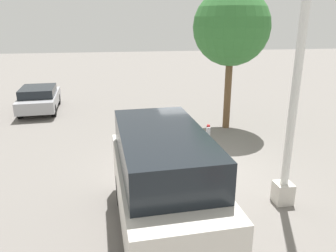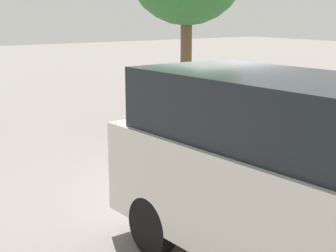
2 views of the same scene
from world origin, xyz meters
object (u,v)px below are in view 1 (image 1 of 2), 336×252
Objects in this scene: parking_meter_near at (208,136)px; parked_van at (163,180)px; lamp_post at (294,102)px; street_tree at (231,28)px; car_distant at (39,98)px.

parking_meter_near is 0.31× the size of parked_van.
lamp_post is 1.20× the size of street_tree.
street_tree is at bearing 148.39° from parked_van.
car_distant is (-10.34, -7.93, -1.99)m from lamp_post.
lamp_post is at bearing 37.17° from parking_meter_near.
lamp_post is 3.58m from parked_van.
street_tree is at bearing 161.66° from parking_meter_near.
parked_van is 0.80× the size of street_tree.
parking_meter_near is at bearing -27.27° from street_tree.
car_distant is at bearing -142.52° from lamp_post.
parking_meter_near is at bearing 146.26° from parked_van.
parked_van is (3.14, -1.90, 0.22)m from parking_meter_near.
street_tree is (4.14, 8.55, 3.51)m from car_distant.
parked_van reaches higher than car_distant.
street_tree reaches higher than parking_meter_near.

